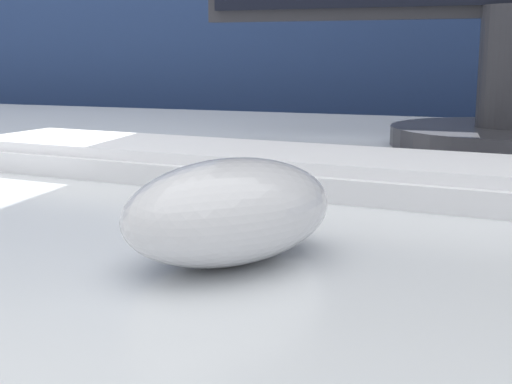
% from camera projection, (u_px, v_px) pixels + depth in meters
% --- Properties ---
extents(partition_panel, '(5.00, 0.03, 1.20)m').
position_uv_depth(partition_panel, '(396.00, 172.00, 1.23)').
color(partition_panel, navy).
rests_on(partition_panel, ground_plane).
extents(computer_mouse_near, '(0.11, 0.13, 0.05)m').
position_uv_depth(computer_mouse_near, '(230.00, 210.00, 0.32)').
color(computer_mouse_near, silver).
rests_on(computer_mouse_near, desk).
extents(keyboard, '(0.47, 0.15, 0.02)m').
position_uv_depth(keyboard, '(225.00, 163.00, 0.54)').
color(keyboard, white).
rests_on(keyboard, desk).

